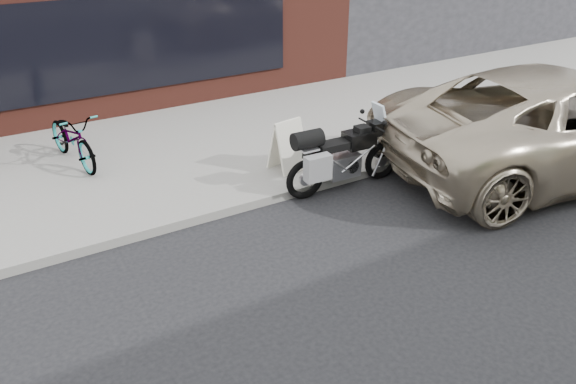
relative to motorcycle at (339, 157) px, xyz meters
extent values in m
plane|color=black|center=(-1.19, -3.88, -0.62)|extent=(120.00, 120.00, 0.00)
cube|color=gray|center=(-1.19, 3.12, -0.54)|extent=(44.00, 6.00, 0.15)
cube|color=black|center=(-3.19, 5.09, 1.08)|extent=(10.00, 0.08, 2.00)
torus|color=black|center=(-0.63, 0.04, -0.27)|extent=(0.70, 0.13, 0.70)
torus|color=black|center=(0.93, 0.00, -0.27)|extent=(0.70, 0.13, 0.70)
cube|color=#B7B7BC|center=(0.10, 0.02, -0.18)|extent=(0.58, 0.33, 0.40)
cube|color=black|center=(0.41, 0.01, 0.24)|extent=(0.53, 0.35, 0.27)
cube|color=black|center=(-0.11, 0.03, 0.22)|extent=(0.58, 0.31, 0.13)
cube|color=black|center=(-0.48, 0.04, 0.13)|extent=(0.32, 0.24, 0.15)
cube|color=black|center=(0.73, 0.00, 0.37)|extent=(0.19, 0.26, 0.23)
cube|color=silver|center=(0.80, 0.00, 0.64)|extent=(0.16, 0.32, 0.35)
cylinder|color=black|center=(0.65, 0.01, 0.45)|extent=(0.05, 0.73, 0.03)
cube|color=#B7B7BC|center=(-0.60, 0.04, 0.28)|extent=(0.30, 0.32, 0.03)
cube|color=slate|center=(-0.57, -0.23, 0.03)|extent=(0.44, 0.20, 0.42)
cylinder|color=black|center=(-0.60, 0.04, 0.43)|extent=(0.51, 0.31, 0.29)
cylinder|color=#B7B7BC|center=(-0.31, 0.20, -0.25)|extent=(0.58, 0.10, 0.20)
imported|color=tan|center=(3.94, -1.28, 0.31)|extent=(7.12, 4.26, 1.85)
imported|color=gray|center=(-3.69, 3.06, 0.03)|extent=(0.99, 1.98, 0.99)
cube|color=white|center=(-0.44, 0.80, -0.01)|extent=(0.61, 0.38, 0.91)
cube|color=white|center=(-0.48, 1.04, -0.01)|extent=(0.61, 0.38, 0.91)
camera|label=1|loc=(-5.04, -6.98, 3.84)|focal=35.00mm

